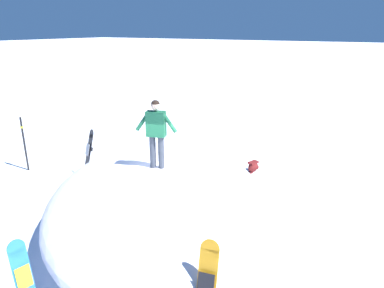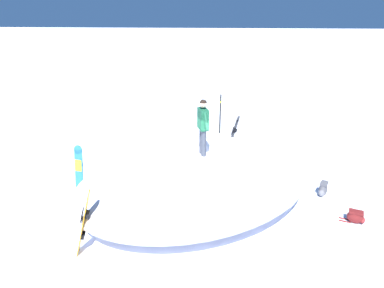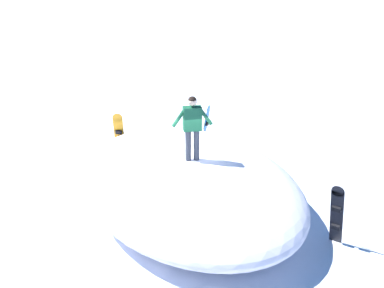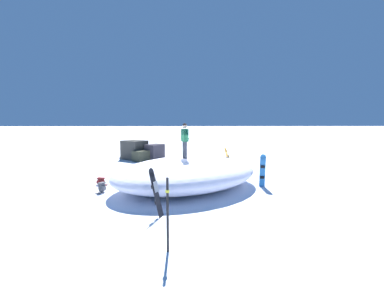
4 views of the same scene
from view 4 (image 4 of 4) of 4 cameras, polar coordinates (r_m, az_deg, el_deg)
ground at (r=12.64m, az=-0.57°, el=-9.18°), size 240.00×240.00×0.00m
snow_mound at (r=12.03m, az=-1.08°, el=-6.43°), size 8.73×8.25×1.43m
snowboarder_standing at (r=11.69m, az=-1.62°, el=1.40°), size 0.40×0.94×1.59m
snowboard_primary_upright at (r=14.68m, az=8.02°, el=-3.76°), size 0.53×0.38×1.66m
snowboard_secondary_upright at (r=12.61m, az=15.30°, el=-5.59°), size 0.31×0.31×1.59m
snowboard_tertiary_upright at (r=8.70m, az=-8.04°, el=-10.34°), size 0.49×0.43×1.60m
backpack_near at (r=12.11m, az=-19.24°, el=-8.99°), size 0.41×0.55×0.46m
backpack_far at (r=13.49m, az=-19.48°, el=-7.73°), size 0.64×0.37×0.36m
trail_marker_pole at (r=6.40m, az=-5.40°, el=-14.94°), size 0.10×0.10×1.81m
rock_outcrop at (r=21.24m, az=-11.58°, el=-1.71°), size 3.96×3.56×1.52m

